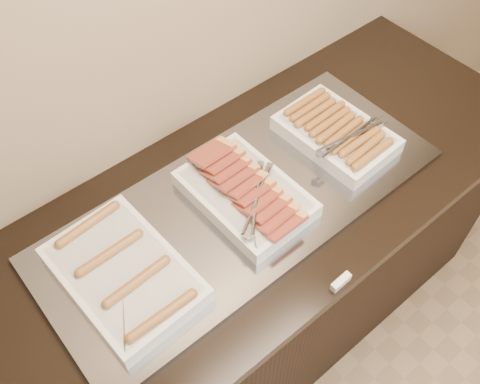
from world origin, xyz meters
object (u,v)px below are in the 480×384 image
at_px(dish_center, 246,193).
at_px(dish_right, 337,133).
at_px(warming_tray, 242,203).
at_px(dish_left, 124,273).
at_px(counter, 242,280).

height_order(dish_center, dish_right, dish_center).
relative_size(warming_tray, dish_left, 2.91).
xyz_separation_m(warming_tray, dish_center, (0.01, -0.00, 0.04)).
xyz_separation_m(counter, dish_center, (0.01, -0.00, 0.50)).
bearing_deg(dish_left, dish_right, -2.97).
distance_m(warming_tray, dish_right, 0.38).
relative_size(counter, warming_tray, 1.72).
bearing_deg(dish_center, dish_right, -1.45).
relative_size(dish_center, dish_right, 1.08).
bearing_deg(warming_tray, dish_center, -20.30).
bearing_deg(counter, dish_right, -0.59).
height_order(dish_left, dish_center, dish_center).
xyz_separation_m(warming_tray, dish_left, (-0.39, 0.00, 0.04)).
xyz_separation_m(counter, dish_left, (-0.40, 0.00, 0.50)).
distance_m(counter, warming_tray, 0.46).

